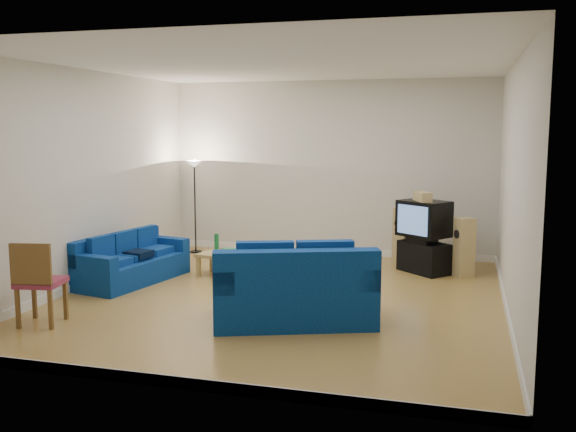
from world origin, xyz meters
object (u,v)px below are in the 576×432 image
(sofa_loveseat, at_px, (294,293))
(television, at_px, (424,219))
(sofa_three_seat, at_px, (130,264))
(tv_stand, at_px, (424,257))
(coffee_table, at_px, (229,257))

(sofa_loveseat, bearing_deg, television, 47.37)
(television, bearing_deg, sofa_loveseat, -76.70)
(sofa_three_seat, relative_size, tv_stand, 2.45)
(sofa_three_seat, bearing_deg, tv_stand, 124.21)
(television, bearing_deg, coffee_table, -122.63)
(tv_stand, bearing_deg, television, 164.62)
(sofa_three_seat, height_order, coffee_table, sofa_three_seat)
(sofa_three_seat, xyz_separation_m, television, (4.30, 1.87, 0.62))
(sofa_loveseat, xyz_separation_m, television, (1.33, 3.20, 0.52))
(coffee_table, bearing_deg, tv_stand, 20.79)
(sofa_loveseat, xyz_separation_m, coffee_table, (-1.61, 2.04, -0.05))
(sofa_three_seat, relative_size, sofa_loveseat, 0.92)
(coffee_table, distance_m, tv_stand, 3.16)
(sofa_loveseat, relative_size, tv_stand, 2.66)
(sofa_loveseat, relative_size, television, 2.33)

